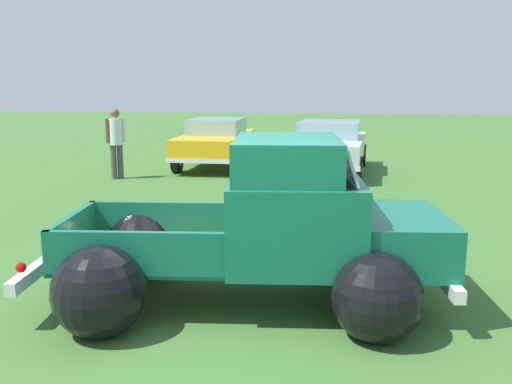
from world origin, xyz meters
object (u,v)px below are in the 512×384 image
object	(u,v)px
show_car_0	(216,141)
show_car_1	(329,144)
vintage_pickup_truck	(272,239)
spectator_0	(116,138)
lane_cone_0	(373,221)

from	to	relation	value
show_car_0	show_car_1	size ratio (longest dim) A/B	0.91
show_car_0	vintage_pickup_truck	bearing A→B (deg)	16.44
spectator_0	show_car_1	bearing A→B (deg)	-105.34
lane_cone_0	vintage_pickup_truck	bearing A→B (deg)	-115.77
vintage_pickup_truck	lane_cone_0	world-z (taller)	vintage_pickup_truck
show_car_0	spectator_0	size ratio (longest dim) A/B	2.27
spectator_0	vintage_pickup_truck	bearing A→B (deg)	177.98
lane_cone_0	show_car_0	bearing A→B (deg)	118.10
show_car_1	spectator_0	world-z (taller)	spectator_0
show_car_1	show_car_0	bearing A→B (deg)	-95.78
show_car_1	spectator_0	size ratio (longest dim) A/B	2.50
show_car_1	lane_cone_0	distance (m)	7.07
vintage_pickup_truck	show_car_0	xyz separation A→B (m)	(-2.74, 10.50, 0.02)
vintage_pickup_truck	show_car_1	world-z (taller)	vintage_pickup_truck
show_car_0	show_car_1	distance (m)	3.45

